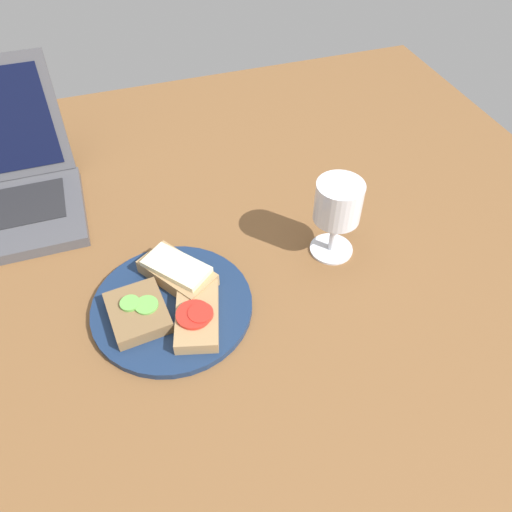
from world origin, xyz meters
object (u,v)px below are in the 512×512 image
object	(u,v)px
plate	(172,306)
wine_glass	(338,206)
sandwich_with_cucumber	(138,311)
sandwich_with_cheese	(177,272)
sandwich_with_tomato	(197,315)

from	to	relation	value
plate	wine_glass	xyz separation A→B (cm)	(27.71, 3.75, 9.06)
sandwich_with_cucumber	plate	bearing A→B (deg)	6.44
wine_glass	sandwich_with_cucumber	bearing A→B (deg)	-172.48
sandwich_with_cucumber	wine_glass	size ratio (longest dim) A/B	0.75
sandwich_with_cheese	sandwich_with_cucumber	size ratio (longest dim) A/B	1.29
plate	sandwich_with_cheese	xyz separation A→B (cm)	(2.00, 4.63, 2.06)
plate	sandwich_with_cucumber	bearing A→B (deg)	-173.56
plate	sandwich_with_cucumber	xyz separation A→B (cm)	(-5.00, -0.56, 1.66)
sandwich_with_tomato	wine_glass	bearing A→B (deg)	17.72
sandwich_with_cheese	sandwich_with_cucumber	bearing A→B (deg)	-143.42
sandwich_with_cheese	sandwich_with_tomato	size ratio (longest dim) A/B	1.03
plate	sandwich_with_tomato	distance (cm)	5.41
plate	sandwich_with_cheese	distance (cm)	5.45
sandwich_with_cheese	wine_glass	world-z (taller)	wine_glass
sandwich_with_cheese	sandwich_with_cucumber	distance (cm)	8.73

